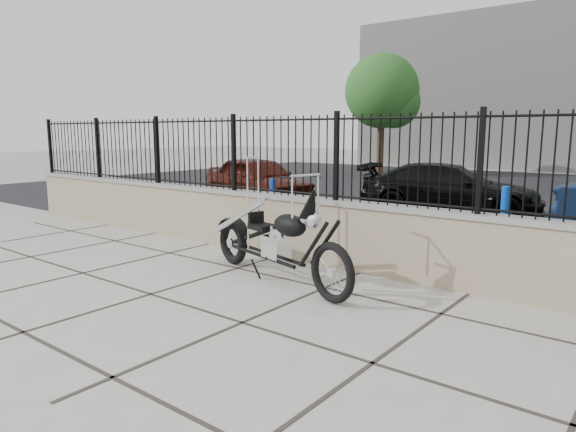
{
  "coord_description": "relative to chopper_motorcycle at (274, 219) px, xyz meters",
  "views": [
    {
      "loc": [
        4.94,
        -3.63,
        1.93
      ],
      "look_at": [
        0.78,
        1.67,
        0.81
      ],
      "focal_mm": 32.0,
      "sensor_mm": 36.0,
      "label": 1
    }
  ],
  "objects": [
    {
      "name": "car_red",
      "position": [
        -4.89,
        5.24,
        -0.17
      ],
      "size": [
        4.03,
        2.51,
        1.28
      ],
      "primitive_type": "imported",
      "rotation": [
        0.0,
        0.0,
        1.29
      ],
      "color": "#411009",
      "rests_on": "parking_lot"
    },
    {
      "name": "chopper_motorcycle",
      "position": [
        0.0,
        0.0,
        0.0
      ],
      "size": [
        2.74,
        1.17,
        1.63
      ],
      "primitive_type": null,
      "rotation": [
        0.0,
        0.0,
        -0.26
      ],
      "color": "black",
      "rests_on": "ground_plane"
    },
    {
      "name": "parking_lot",
      "position": [
        -0.78,
        11.13,
        -0.81
      ],
      "size": [
        30.0,
        30.0,
        0.0
      ],
      "primitive_type": "plane",
      "color": "black",
      "rests_on": "ground"
    },
    {
      "name": "bollard_b",
      "position": [
        1.89,
        3.5,
        -0.28
      ],
      "size": [
        0.17,
        0.17,
        1.07
      ],
      "primitive_type": "cylinder",
      "rotation": [
        0.0,
        0.0,
        0.43
      ],
      "color": "#0B26B2",
      "rests_on": "ground_plane"
    },
    {
      "name": "car_black",
      "position": [
        -0.22,
        6.68,
        -0.22
      ],
      "size": [
        4.39,
        2.64,
        1.19
      ],
      "primitive_type": "imported",
      "rotation": [
        0.0,
        0.0,
        1.82
      ],
      "color": "black",
      "rests_on": "parking_lot"
    },
    {
      "name": "ground_plane",
      "position": [
        -0.78,
        -1.37,
        -0.81
      ],
      "size": [
        90.0,
        90.0,
        0.0
      ],
      "primitive_type": "plane",
      "color": "#99968E",
      "rests_on": "ground"
    },
    {
      "name": "bollard_a",
      "position": [
        -2.7,
        3.22,
        -0.34
      ],
      "size": [
        0.15,
        0.15,
        0.95
      ],
      "primitive_type": "cylinder",
      "rotation": [
        0.0,
        0.0,
        -0.42
      ],
      "color": "#0B3EB3",
      "rests_on": "ground_plane"
    },
    {
      "name": "retaining_wall",
      "position": [
        -0.78,
        1.13,
        -0.33
      ],
      "size": [
        14.0,
        0.36,
        0.96
      ],
      "primitive_type": "cube",
      "color": "gray",
      "rests_on": "ground_plane"
    },
    {
      "name": "tree_left",
      "position": [
        -6.78,
        15.6,
        3.0
      ],
      "size": [
        3.22,
        3.22,
        5.44
      ],
      "rotation": [
        0.0,
        0.0,
        -0.05
      ],
      "color": "#382619",
      "rests_on": "ground_plane"
    },
    {
      "name": "iron_fence",
      "position": [
        -0.78,
        1.13,
        0.75
      ],
      "size": [
        14.0,
        0.08,
        1.2
      ],
      "primitive_type": "cube",
      "color": "black",
      "rests_on": "retaining_wall"
    }
  ]
}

